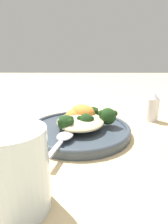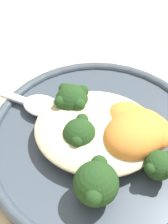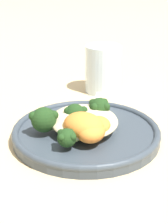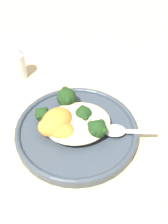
% 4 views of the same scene
% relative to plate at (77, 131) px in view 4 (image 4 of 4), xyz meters
% --- Properties ---
extents(ground_plane, '(4.00, 4.00, 0.00)m').
position_rel_plate_xyz_m(ground_plane, '(0.02, 0.02, -0.01)').
color(ground_plane, '#D6B784').
extents(plate, '(0.25, 0.25, 0.02)m').
position_rel_plate_xyz_m(plate, '(0.00, 0.00, 0.00)').
color(plate, '#38424C').
rests_on(plate, ground_plane).
extents(quinoa_mound, '(0.13, 0.11, 0.02)m').
position_rel_plate_xyz_m(quinoa_mound, '(0.00, 0.00, 0.02)').
color(quinoa_mound, beige).
rests_on(quinoa_mound, plate).
extents(broccoli_stalk_0, '(0.10, 0.04, 0.04)m').
position_rel_plate_xyz_m(broccoli_stalk_0, '(0.03, -0.03, 0.03)').
color(broccoli_stalk_0, '#9EBC66').
rests_on(broccoli_stalk_0, plate).
extents(broccoli_stalk_1, '(0.08, 0.07, 0.03)m').
position_rel_plate_xyz_m(broccoli_stalk_1, '(0.01, 0.01, 0.03)').
color(broccoli_stalk_1, '#9EBC66').
rests_on(broccoli_stalk_1, plate).
extents(broccoli_stalk_2, '(0.04, 0.13, 0.04)m').
position_rel_plate_xyz_m(broccoli_stalk_2, '(-0.01, 0.05, 0.03)').
color(broccoli_stalk_2, '#9EBC66').
rests_on(broccoli_stalk_2, plate).
extents(broccoli_stalk_3, '(0.07, 0.08, 0.03)m').
position_rel_plate_xyz_m(broccoli_stalk_3, '(-0.05, 0.03, 0.02)').
color(broccoli_stalk_3, '#9EBC66').
rests_on(broccoli_stalk_3, plate).
extents(sweet_potato_chunk_0, '(0.07, 0.06, 0.03)m').
position_rel_plate_xyz_m(sweet_potato_chunk_0, '(-0.05, -0.00, 0.03)').
color(sweet_potato_chunk_0, orange).
rests_on(sweet_potato_chunk_0, plate).
extents(sweet_potato_chunk_1, '(0.09, 0.09, 0.04)m').
position_rel_plate_xyz_m(sweet_potato_chunk_1, '(-0.04, 0.01, 0.03)').
color(sweet_potato_chunk_1, orange).
rests_on(sweet_potato_chunk_1, plate).
extents(sweet_potato_chunk_2, '(0.07, 0.06, 0.03)m').
position_rel_plate_xyz_m(sweet_potato_chunk_2, '(-0.03, -0.01, 0.03)').
color(sweet_potato_chunk_2, orange).
rests_on(sweet_potato_chunk_2, plate).
extents(spoon, '(0.11, 0.04, 0.01)m').
position_rel_plate_xyz_m(spoon, '(0.08, -0.03, 0.01)').
color(spoon, silver).
rests_on(spoon, plate).
extents(salt_shaker, '(0.03, 0.03, 0.09)m').
position_rel_plate_xyz_m(salt_shaker, '(-0.10, 0.21, 0.03)').
color(salt_shaker, silver).
rests_on(salt_shaker, ground_plane).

